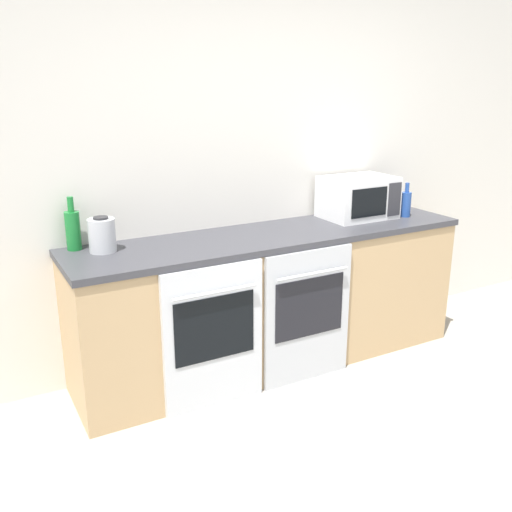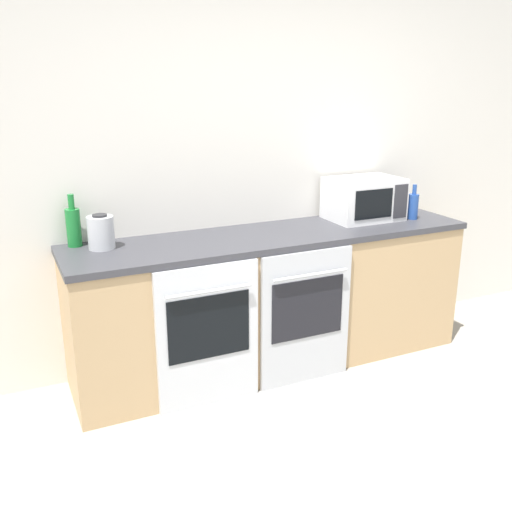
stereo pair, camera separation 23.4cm
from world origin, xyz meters
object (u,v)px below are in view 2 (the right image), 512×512
object	(u,v)px
bottle_green	(73,226)
bottle_blue	(413,206)
oven_left	(209,336)
oven_right	(306,317)
microwave	(364,199)
kettle	(101,232)

from	to	relation	value
bottle_green	bottle_blue	world-z (taller)	bottle_green
oven_left	oven_right	bearing A→B (deg)	0.00
microwave	bottle_blue	size ratio (longest dim) A/B	2.02
bottle_green	bottle_blue	size ratio (longest dim) A/B	1.27
oven_right	microwave	xyz separation A→B (m)	(0.67, 0.40, 0.61)
bottle_green	kettle	distance (m)	0.18
oven_left	microwave	distance (m)	1.49
oven_right	bottle_blue	xyz separation A→B (m)	(0.98, 0.25, 0.56)
microwave	kettle	world-z (taller)	microwave
microwave	kettle	distance (m)	1.79
bottle_green	kettle	xyz separation A→B (m)	(0.13, -0.12, -0.02)
bottle_blue	bottle_green	bearing A→B (deg)	172.59
bottle_green	bottle_blue	distance (m)	2.25
bottle_green	kettle	world-z (taller)	bottle_green
oven_right	bottle_green	bearing A→B (deg)	156.55
oven_left	microwave	world-z (taller)	microwave
oven_right	bottle_green	world-z (taller)	bottle_green
kettle	oven_right	bearing A→B (deg)	-20.86
microwave	bottle_green	distance (m)	1.92
kettle	bottle_blue	bearing A→B (deg)	-4.73
oven_right	kettle	xyz separation A→B (m)	(-1.12, 0.43, 0.56)
kettle	microwave	bearing A→B (deg)	-0.91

